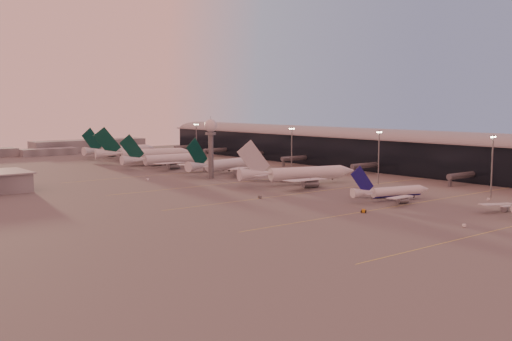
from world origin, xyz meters
TOP-DOWN VIEW (x-y plane):
  - ground at (0.00, 0.00)m, footprint 700.00×700.00m
  - taxiway_markings at (30.00, 56.00)m, footprint 180.00×185.25m
  - terminal at (107.88, 110.09)m, footprint 57.00×362.00m
  - radar_tower at (5.00, 120.00)m, footprint 6.40×6.40m
  - mast_a at (58.00, 0.00)m, footprint 3.60×0.56m
  - mast_b at (55.00, 55.00)m, footprint 3.60×0.56m
  - mast_c at (50.00, 110.00)m, footprint 3.60×0.56m
  - mast_d at (48.00, 200.00)m, footprint 3.60×0.56m
  - distant_horizon at (2.62, 325.14)m, footprint 165.00×37.50m
  - narrowbody_mid at (19.99, 19.12)m, footprint 35.78×28.21m
  - widebody_white at (24.41, 76.20)m, footprint 59.44×47.06m
  - greentail_a at (24.12, 134.68)m, footprint 55.05×44.02m
  - greentail_b at (14.09, 180.97)m, footprint 56.02×45.22m
  - greentail_c at (19.75, 215.77)m, footprint 62.73×50.06m
  - greentail_d at (22.94, 258.06)m, footprint 59.36×47.57m
  - gsv_truck_a at (-2.22, -26.34)m, footprint 4.63×4.58m
  - gsv_catering_a at (49.97, -3.70)m, footprint 4.98×3.34m
  - gsv_tug_mid at (-7.88, 8.50)m, footprint 4.25×4.60m
  - gsv_truck_b at (50.64, 36.42)m, footprint 4.99×3.06m
  - gsv_truck_c at (-15.47, 55.46)m, footprint 5.98×4.19m
  - gsv_catering_b at (62.90, 71.47)m, footprint 4.87×3.59m
  - gsv_tug_far at (24.37, 91.42)m, footprint 3.05×3.75m
  - gsv_truck_d at (-23.96, 132.93)m, footprint 3.18×5.63m
  - gsv_tug_hangar at (54.74, 153.01)m, footprint 3.90×3.09m

SIDE VIEW (x-z plane):
  - ground at x=0.00m, z-range 0.00..0.00m
  - taxiway_markings at x=30.00m, z-range 0.00..0.02m
  - gsv_tug_far at x=24.37m, z-range 0.01..0.94m
  - gsv_tug_hangar at x=54.74m, z-range 0.01..0.99m
  - gsv_tug_mid at x=-7.88m, z-range 0.02..1.15m
  - gsv_truck_b at x=50.64m, z-range 0.02..1.92m
  - gsv_truck_a at x=-2.22m, z-range 0.02..1.95m
  - gsv_truck_d at x=-23.96m, z-range 0.02..2.17m
  - gsv_truck_c at x=-15.47m, z-range 0.02..2.31m
  - gsv_catering_b at x=62.90m, z-range 0.00..3.65m
  - gsv_catering_a at x=49.97m, z-range 0.00..3.75m
  - narrowbody_mid at x=19.99m, z-range -4.23..9.99m
  - greentail_a at x=24.12m, z-range -6.54..13.69m
  - greentail_b at x=14.09m, z-range -6.58..13.76m
  - widebody_white at x=24.41m, z-range -6.96..14.36m
  - greentail_d at x=22.94m, z-range -7.02..14.68m
  - distant_horizon at x=2.62m, z-range -0.61..8.39m
  - greentail_c at x=19.75m, z-range -7.50..15.69m
  - terminal at x=107.88m, z-range -1.00..22.04m
  - mast_a at x=58.00m, z-range 1.24..26.24m
  - mast_b at x=55.00m, z-range 1.24..26.24m
  - mast_c at x=50.00m, z-range 1.24..26.24m
  - mast_d at x=48.00m, z-range 1.24..26.24m
  - radar_tower at x=5.00m, z-range 5.40..36.50m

